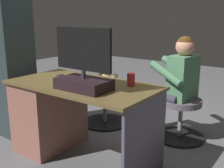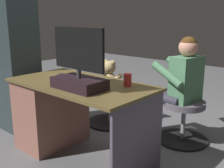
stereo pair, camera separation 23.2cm
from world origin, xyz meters
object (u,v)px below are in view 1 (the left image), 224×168
(monitor, at_px, (83,73))
(keyboard, at_px, (86,81))
(tv_remote, at_px, (78,81))
(office_chair_teddy, at_px, (105,105))
(visitor_chair, at_px, (181,116))
(cup, at_px, (131,80))
(person, at_px, (175,79))
(teddy_bear, at_px, (105,76))
(computer_mouse, at_px, (60,76))
(desk, at_px, (57,111))

(monitor, bearing_deg, keyboard, -51.98)
(tv_remote, bearing_deg, keyboard, -147.41)
(office_chair_teddy, bearing_deg, visitor_chair, -170.55)
(visitor_chair, bearing_deg, keyboard, 57.38)
(keyboard, bearing_deg, monitor, 128.02)
(cup, relative_size, person, 0.10)
(office_chair_teddy, relative_size, visitor_chair, 1.03)
(visitor_chair, distance_m, person, 0.40)
(office_chair_teddy, distance_m, teddy_bear, 0.36)
(cup, height_order, person, person)
(computer_mouse, bearing_deg, person, -131.49)
(monitor, bearing_deg, teddy_bear, -61.71)
(tv_remote, distance_m, visitor_chair, 1.20)
(tv_remote, bearing_deg, computer_mouse, -18.27)
(computer_mouse, distance_m, person, 1.18)
(teddy_bear, bearing_deg, visitor_chair, -171.30)
(teddy_bear, distance_m, visitor_chair, 0.98)
(keyboard, xyz_separation_m, visitor_chair, (-0.56, -0.87, -0.47))
(monitor, distance_m, tv_remote, 0.29)
(cup, relative_size, tv_remote, 0.71)
(cup, xyz_separation_m, tv_remote, (0.45, 0.17, -0.04))
(monitor, bearing_deg, person, -106.75)
(tv_remote, height_order, office_chair_teddy, tv_remote)
(tv_remote, relative_size, office_chair_teddy, 0.27)
(monitor, height_order, visitor_chair, monitor)
(computer_mouse, distance_m, visitor_chair, 1.33)
(desk, xyz_separation_m, teddy_bear, (0.01, -0.79, 0.21))
(desk, xyz_separation_m, monitor, (-0.49, 0.14, 0.47))
(cup, bearing_deg, keyboard, 17.27)
(computer_mouse, bearing_deg, office_chair_teddy, -86.88)
(computer_mouse, relative_size, teddy_bear, 0.27)
(office_chair_teddy, bearing_deg, keyboard, 115.62)
(cup, height_order, visitor_chair, cup)
(keyboard, distance_m, computer_mouse, 0.31)
(keyboard, xyz_separation_m, cup, (-0.40, -0.12, 0.04))
(desk, xyz_separation_m, office_chair_teddy, (0.01, -0.78, -0.14))
(monitor, xyz_separation_m, visitor_chair, (-0.40, -1.07, -0.60))
(desk, relative_size, cup, 12.47)
(visitor_chair, relative_size, person, 0.48)
(teddy_bear, relative_size, visitor_chair, 0.66)
(computer_mouse, height_order, person, person)
(tv_remote, bearing_deg, person, -132.50)
(visitor_chair, xyz_separation_m, person, (0.08, 0.01, 0.39))
(desk, height_order, office_chair_teddy, desk)
(desk, height_order, tv_remote, tv_remote)
(computer_mouse, xyz_separation_m, teddy_bear, (0.04, -0.76, -0.14))
(visitor_chair, bearing_deg, cup, 77.86)
(person, bearing_deg, keyboard, 61.02)
(keyboard, relative_size, person, 0.38)
(visitor_chair, bearing_deg, monitor, 69.48)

